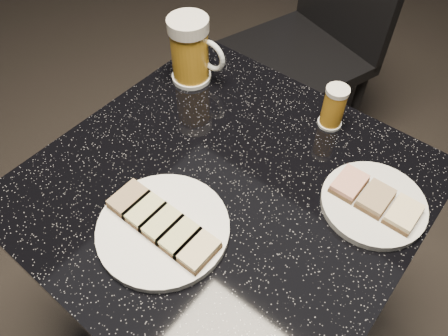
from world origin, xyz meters
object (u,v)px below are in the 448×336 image
at_px(beer_mug, 191,50).
at_px(beer_tumbler, 334,107).
at_px(chair, 312,40).
at_px(table, 224,246).
at_px(plate_small, 373,204).
at_px(plate_large, 163,229).

relative_size(beer_mug, beer_tumbler, 1.61).
bearing_deg(beer_tumbler, chair, 121.79).
distance_m(table, beer_mug, 0.46).
xyz_separation_m(table, beer_mug, (-0.26, 0.20, 0.32)).
distance_m(beer_mug, beer_tumbler, 0.34).
relative_size(plate_small, beer_mug, 1.22).
bearing_deg(table, plate_large, -97.01).
distance_m(plate_small, table, 0.38).
distance_m(plate_large, table, 0.29).
relative_size(plate_small, chair, 0.22).
distance_m(table, beer_tumbler, 0.41).
bearing_deg(table, plate_small, 28.87).
bearing_deg(plate_small, beer_tumbler, 141.48).
bearing_deg(beer_mug, plate_large, -55.37).
height_order(table, chair, chair).
bearing_deg(table, chair, 108.49).
height_order(beer_tumbler, chair, chair).
bearing_deg(plate_large, beer_mug, 124.63).
height_order(beer_mug, chair, beer_mug).
bearing_deg(plate_small, chair, 126.58).
bearing_deg(beer_tumbler, plate_small, -38.52).
xyz_separation_m(plate_small, chair, (-0.53, 0.72, -0.25)).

